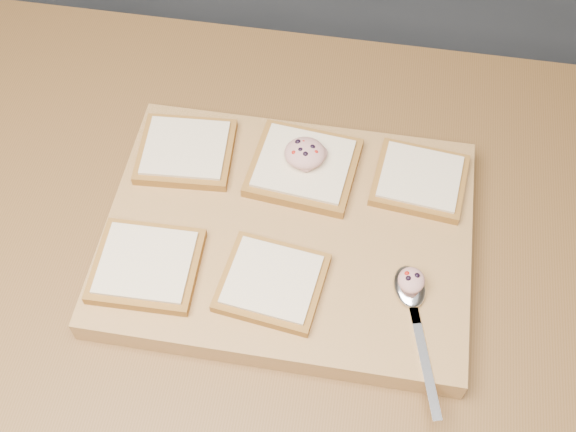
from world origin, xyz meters
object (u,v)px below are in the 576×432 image
(cutting_board, at_px, (288,236))
(spoon, at_px, (412,297))
(bread_far_center, at_px, (304,167))
(tuna_salad_dollop, at_px, (305,153))

(cutting_board, bearing_deg, spoon, -25.00)
(cutting_board, height_order, bread_far_center, bread_far_center)
(tuna_salad_dollop, relative_size, spoon, 0.29)
(cutting_board, xyz_separation_m, bread_far_center, (0.01, 0.09, 0.03))
(tuna_salad_dollop, bearing_deg, spoon, -48.21)
(bread_far_center, relative_size, spoon, 0.78)
(cutting_board, relative_size, spoon, 2.43)
(tuna_salad_dollop, bearing_deg, cutting_board, -93.68)
(cutting_board, bearing_deg, tuna_salad_dollop, 86.32)
(bread_far_center, relative_size, tuna_salad_dollop, 2.73)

